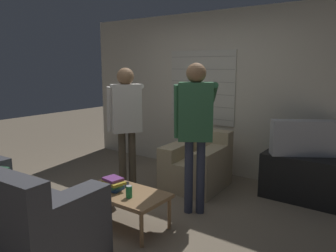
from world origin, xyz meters
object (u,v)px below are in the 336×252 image
(couch_blue, at_px, (8,215))
(book_stack, at_px, (113,184))
(person_right_standing, at_px, (196,120))
(soda_can, at_px, (129,192))
(spare_remote, at_px, (127,185))
(armchair_beige, at_px, (197,164))
(tv, at_px, (304,138))
(coffee_table, at_px, (124,195))
(person_left_standing, at_px, (126,115))

(couch_blue, height_order, book_stack, couch_blue)
(person_right_standing, xyz_separation_m, soda_can, (-0.28, -0.82, -0.66))
(couch_blue, distance_m, spare_remote, 1.22)
(armchair_beige, bearing_deg, tv, -167.02)
(couch_blue, distance_m, book_stack, 1.05)
(person_right_standing, relative_size, soda_can, 13.87)
(coffee_table, bearing_deg, soda_can, -28.24)
(person_left_standing, bearing_deg, tv, -25.86)
(armchair_beige, relative_size, tv, 1.12)
(armchair_beige, xyz_separation_m, person_right_standing, (0.42, -0.76, 0.79))
(tv, height_order, person_right_standing, person_right_standing)
(couch_blue, bearing_deg, spare_remote, 65.19)
(armchair_beige, height_order, book_stack, armchair_beige)
(couch_blue, bearing_deg, person_right_standing, 57.31)
(coffee_table, xyz_separation_m, person_right_standing, (0.44, 0.73, 0.76))
(book_stack, bearing_deg, spare_remote, 79.40)
(coffee_table, bearing_deg, person_left_standing, 130.59)
(armchair_beige, height_order, tv, tv)
(person_left_standing, relative_size, soda_can, 13.42)
(person_left_standing, bearing_deg, coffee_table, -104.89)
(coffee_table, height_order, person_right_standing, person_right_standing)
(coffee_table, distance_m, tv, 2.37)
(armchair_beige, bearing_deg, spare_remote, 81.98)
(armchair_beige, xyz_separation_m, soda_can, (0.13, -1.58, 0.13))
(armchair_beige, bearing_deg, couch_blue, 73.83)
(book_stack, height_order, soda_can, book_stack)
(person_right_standing, distance_m, spare_remote, 1.06)
(tv, relative_size, spare_remote, 6.42)
(person_left_standing, height_order, book_stack, person_left_standing)
(person_right_standing, distance_m, book_stack, 1.15)
(book_stack, relative_size, soda_can, 2.06)
(coffee_table, relative_size, soda_can, 7.66)
(person_right_standing, height_order, book_stack, person_right_standing)
(spare_remote, bearing_deg, coffee_table, -101.36)
(couch_blue, bearing_deg, armchair_beige, 74.19)
(armchair_beige, distance_m, tv, 1.47)
(armchair_beige, relative_size, coffee_table, 0.93)
(tv, relative_size, person_right_standing, 0.46)
(armchair_beige, height_order, soda_can, armchair_beige)
(person_left_standing, distance_m, person_right_standing, 1.08)
(couch_blue, xyz_separation_m, person_left_standing, (-0.10, 1.73, 0.73))
(coffee_table, height_order, person_left_standing, person_left_standing)
(person_left_standing, bearing_deg, couch_blue, -142.09)
(tv, bearing_deg, armchair_beige, -15.35)
(book_stack, bearing_deg, person_right_standing, 53.85)
(soda_can, bearing_deg, armchair_beige, 94.78)
(coffee_table, height_order, book_stack, book_stack)
(couch_blue, height_order, coffee_table, couch_blue)
(soda_can, bearing_deg, person_left_standing, 133.87)
(couch_blue, height_order, person_left_standing, person_left_standing)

